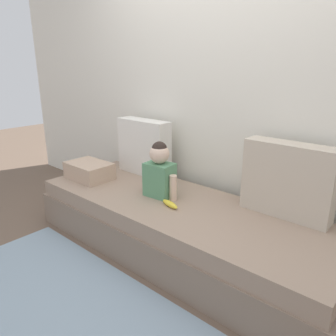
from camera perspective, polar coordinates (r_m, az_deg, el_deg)
The scene contains 9 objects.
ground_plane at distance 2.60m, azimuth 1.68°, elevation -14.25°, with size 12.00×12.00×0.00m, color brown.
back_wall at distance 2.65m, azimuth 9.79°, elevation 14.66°, with size 5.64×0.10×2.49m, color silver.
couch at distance 2.50m, azimuth 1.72°, elevation -10.40°, with size 2.44×0.84×0.40m.
throw_pillow_left at distance 2.98m, azimuth -4.25°, elevation 3.70°, with size 0.54×0.16×0.50m, color silver.
throw_pillow_right at distance 2.27m, azimuth 20.39°, elevation -2.04°, with size 0.59×0.16×0.50m, color #C1B29E.
toddler at distance 2.46m, azimuth -1.50°, elevation -0.54°, with size 0.33×0.18×0.43m.
banana at distance 2.34m, azimuth 0.39°, elevation -6.39°, with size 0.17×0.04×0.04m, color yellow.
folded_blanket at distance 2.97m, azimuth -13.73°, elevation -0.44°, with size 0.40×0.28×0.14m, color tan.
floor_rug at distance 2.09m, azimuth -17.26°, elevation -24.35°, with size 2.20×1.00×0.01m, color #8499A8.
Camera 1 is at (1.39, -1.71, 1.38)m, focal length 34.52 mm.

